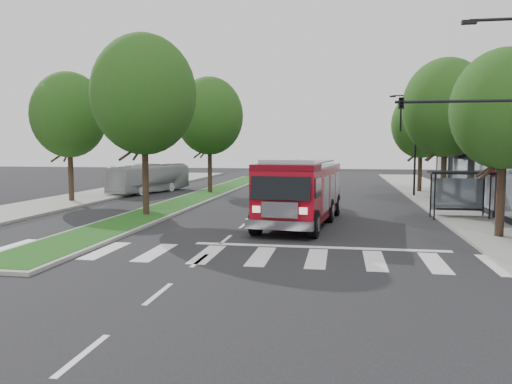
% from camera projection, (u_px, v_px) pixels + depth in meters
% --- Properties ---
extents(ground, '(140.00, 140.00, 0.00)m').
position_uv_depth(ground, '(226.00, 240.00, 21.25)').
color(ground, black).
rests_on(ground, ground).
extents(sidewalk_right, '(5.00, 80.00, 0.15)m').
position_uv_depth(sidewalk_right, '(474.00, 214.00, 28.98)').
color(sidewalk_right, gray).
rests_on(sidewalk_right, ground).
extents(sidewalk_left, '(5.00, 80.00, 0.15)m').
position_uv_depth(sidewalk_left, '(49.00, 205.00, 33.48)').
color(sidewalk_left, gray).
rests_on(sidewalk_left, ground).
extents(median, '(3.00, 50.00, 0.15)m').
position_uv_depth(median, '(204.00, 195.00, 39.92)').
color(median, gray).
rests_on(median, ground).
extents(bus_shelter, '(3.20, 1.60, 2.61)m').
position_uv_depth(bus_shelter, '(459.00, 182.00, 27.20)').
color(bus_shelter, black).
rests_on(bus_shelter, ground).
extents(tree_right_near, '(4.40, 4.40, 8.05)m').
position_uv_depth(tree_right_near, '(504.00, 109.00, 20.80)').
color(tree_right_near, black).
rests_on(tree_right_near, ground).
extents(tree_right_mid, '(5.60, 5.60, 9.72)m').
position_uv_depth(tree_right_mid, '(446.00, 108.00, 32.49)').
color(tree_right_mid, black).
rests_on(tree_right_mid, ground).
extents(tree_right_far, '(5.00, 5.00, 8.73)m').
position_uv_depth(tree_right_far, '(421.00, 124.00, 42.37)').
color(tree_right_far, black).
rests_on(tree_right_far, ground).
extents(tree_median_near, '(5.80, 5.80, 10.16)m').
position_uv_depth(tree_median_near, '(144.00, 95.00, 27.53)').
color(tree_median_near, black).
rests_on(tree_median_near, ground).
extents(tree_median_far, '(5.60, 5.60, 9.72)m').
position_uv_depth(tree_median_far, '(209.00, 116.00, 41.30)').
color(tree_median_far, black).
rests_on(tree_median_far, ground).
extents(tree_left_mid, '(5.20, 5.20, 9.16)m').
position_uv_depth(tree_left_mid, '(69.00, 115.00, 34.81)').
color(tree_left_mid, black).
rests_on(tree_left_mid, ground).
extents(streetlight_right_near, '(4.08, 0.22, 8.00)m').
position_uv_depth(streetlight_right_near, '(496.00, 124.00, 15.79)').
color(streetlight_right_near, black).
rests_on(streetlight_right_near, ground).
extents(streetlight_right_far, '(2.11, 0.20, 8.00)m').
position_uv_depth(streetlight_right_far, '(413.00, 140.00, 38.76)').
color(streetlight_right_far, black).
rests_on(streetlight_right_far, ground).
extents(fire_engine, '(4.01, 9.99, 3.37)m').
position_uv_depth(fire_engine, '(301.00, 193.00, 25.37)').
color(fire_engine, '#5E050E').
rests_on(fire_engine, ground).
extents(city_bus, '(4.50, 9.23, 2.51)m').
position_uv_depth(city_bus, '(150.00, 178.00, 42.83)').
color(city_bus, '#B7B7BC').
rests_on(city_bus, ground).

